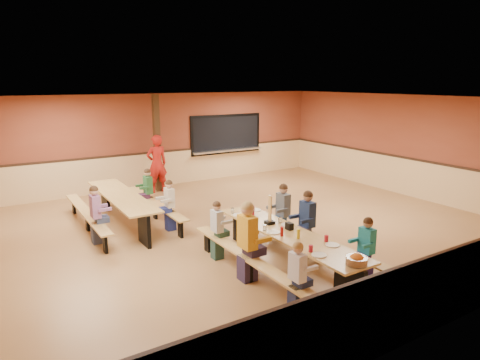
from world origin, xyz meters
TOP-DOWN VIEW (x-y plane):
  - ground at (0.00, 0.00)m, footprint 12.00×12.00m
  - room_envelope at (0.00, 0.00)m, footprint 12.04×10.04m
  - kitchen_pass_through at (2.60, 4.96)m, footprint 2.78×0.28m
  - structural_post at (-0.20, 4.40)m, footprint 0.18×0.18m
  - cafeteria_table_main at (-0.37, -2.36)m, footprint 1.91×3.70m
  - cafeteria_table_second at (-2.15, 1.77)m, footprint 1.91×3.70m
  - seated_child_white_left at (-1.19, -3.65)m, footprint 0.33×0.27m
  - seated_adult_yellow at (-1.19, -2.31)m, footprint 0.46×0.38m
  - seated_child_grey_left at (-1.19, -1.23)m, footprint 0.34×0.28m
  - seated_child_teal_right at (0.46, -3.47)m, footprint 0.35×0.28m
  - seated_child_navy_right at (0.46, -1.94)m, footprint 0.40×0.33m
  - seated_child_char_right at (0.46, -1.16)m, footprint 0.39×0.32m
  - seated_child_purple_sec at (-2.98, 0.85)m, footprint 0.38×0.31m
  - seated_child_green_sec at (-1.33, 2.20)m, footprint 0.36×0.29m
  - seated_child_tan_sec at (-1.33, 0.79)m, footprint 0.35×0.29m
  - standing_woman at (-0.30, 4.24)m, footprint 0.67×0.45m
  - punch_pitcher at (-0.44, -1.27)m, footprint 0.16×0.16m
  - chip_bowl at (-0.37, -4.01)m, footprint 0.32×0.32m
  - napkin_dispenser at (-0.26, -2.28)m, footprint 0.10×0.14m
  - condiment_mustard at (-0.41, -2.72)m, footprint 0.06×0.06m
  - condiment_ketchup at (-0.58, -2.47)m, footprint 0.06×0.06m
  - table_paddle at (-0.38, -1.83)m, footprint 0.16×0.16m
  - place_settings at (-0.37, -2.36)m, footprint 0.65×3.30m

SIDE VIEW (x-z plane):
  - ground at x=0.00m, z-range 0.00..0.00m
  - cafeteria_table_main at x=-0.37m, z-range 0.16..0.90m
  - cafeteria_table_second at x=-2.15m, z-range 0.16..0.90m
  - seated_child_white_left at x=-1.19m, z-range 0.00..1.13m
  - seated_child_grey_left at x=-1.19m, z-range 0.00..1.14m
  - seated_child_teal_right at x=0.46m, z-range 0.00..1.16m
  - seated_child_tan_sec at x=-1.33m, z-range 0.00..1.17m
  - seated_child_green_sec at x=-1.33m, z-range 0.00..1.19m
  - seated_child_purple_sec at x=-2.98m, z-range 0.00..1.24m
  - seated_child_char_right at x=0.46m, z-range 0.00..1.26m
  - seated_child_navy_right at x=0.46m, z-range 0.00..1.28m
  - room_envelope at x=0.00m, z-range -0.82..2.20m
  - seated_adult_yellow at x=-1.19m, z-range 0.00..1.40m
  - place_settings at x=-0.37m, z-range 0.74..0.85m
  - napkin_dispenser at x=-0.26m, z-range 0.74..0.87m
  - chip_bowl at x=-0.37m, z-range 0.74..0.89m
  - condiment_mustard at x=-0.41m, z-range 0.74..0.91m
  - condiment_ketchup at x=-0.58m, z-range 0.74..0.91m
  - punch_pitcher at x=-0.44m, z-range 0.74..0.96m
  - table_paddle at x=-0.38m, z-range 0.60..1.16m
  - standing_woman at x=-0.30m, z-range 0.00..1.79m
  - kitchen_pass_through at x=2.60m, z-range 0.80..2.18m
  - structural_post at x=-0.20m, z-range 0.00..3.00m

